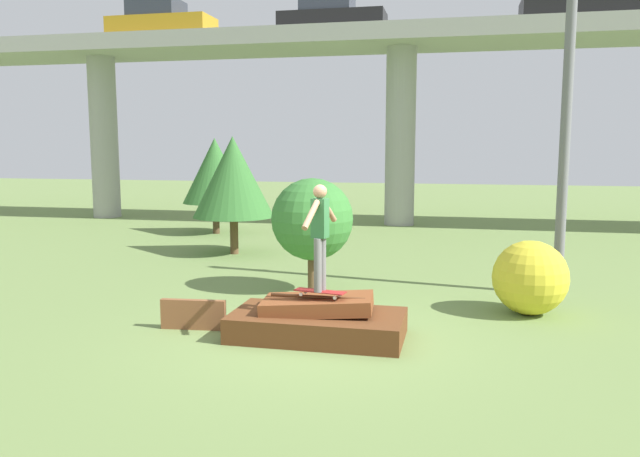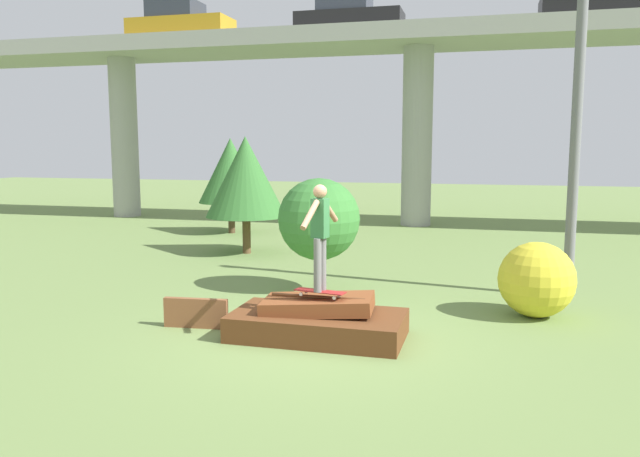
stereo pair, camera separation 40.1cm
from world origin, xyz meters
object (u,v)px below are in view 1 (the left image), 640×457
object	(u,v)px
skateboard	(320,292)
car_on_overpass_left	(582,4)
skater	(320,230)
tree_mid_back	(312,220)
car_on_overpass_mid	(331,18)
bush_yellow_flowering	(530,278)
tree_behind_right	(233,177)
utility_pole	(566,111)
car_on_overpass_right	(160,23)
tree_behind_left	(215,171)

from	to	relation	value
skateboard	car_on_overpass_left	distance (m)	16.74
skater	tree_mid_back	size ratio (longest dim) A/B	0.70
car_on_overpass_mid	tree_mid_back	bearing A→B (deg)	-80.57
tree_mid_back	bush_yellow_flowering	size ratio (longest dim) A/B	1.76
skater	tree_mid_back	world-z (taller)	skater
skateboard	tree_mid_back	bearing A→B (deg)	105.07
tree_behind_right	tree_mid_back	xyz separation A→B (m)	(3.09, -3.90, -0.63)
car_on_overpass_left	utility_pole	xyz separation A→B (m)	(-1.95, -10.18, -4.04)
car_on_overpass_mid	car_on_overpass_right	xyz separation A→B (m)	(-6.58, -0.76, -0.02)
tree_behind_left	car_on_overpass_left	bearing A→B (deg)	16.27
utility_pole	tree_behind_right	xyz separation A→B (m)	(-7.94, 3.09, -1.52)
skater	tree_behind_right	bearing A→B (deg)	119.43
skateboard	tree_behind_right	bearing A→B (deg)	119.43
skater	tree_behind_right	size ratio (longest dim) A/B	0.51
skateboard	car_on_overpass_right	size ratio (longest dim) A/B	0.21
car_on_overpass_mid	utility_pole	xyz separation A→B (m)	(6.79, -10.88, -4.07)
car_on_overpass_left	car_on_overpass_right	xyz separation A→B (m)	(-15.32, -0.06, 0.01)
car_on_overpass_right	tree_behind_left	bearing A→B (deg)	-44.44
car_on_overpass_left	tree_mid_back	bearing A→B (deg)	-121.74
utility_pole	tree_behind_right	world-z (taller)	utility_pole
skater	tree_behind_left	distance (m)	12.09
skateboard	utility_pole	world-z (taller)	utility_pole
utility_pole	bush_yellow_flowering	world-z (taller)	utility_pole
utility_pole	tree_mid_back	distance (m)	5.36
skateboard	car_on_overpass_mid	distance (m)	16.51
skater	tree_mid_back	bearing A→B (deg)	105.07
car_on_overpass_left	tree_behind_right	bearing A→B (deg)	-144.37
tree_behind_left	tree_behind_right	xyz separation A→B (m)	(1.96, -3.63, -0.01)
car_on_overpass_left	tree_behind_left	world-z (taller)	car_on_overpass_left
skateboard	car_on_overpass_right	bearing A→B (deg)	123.78
car_on_overpass_mid	tree_behind_right	size ratio (longest dim) A/B	1.24
utility_pole	bush_yellow_flowering	size ratio (longest dim) A/B	5.33
tree_behind_left	bush_yellow_flowering	world-z (taller)	tree_behind_left
utility_pole	bush_yellow_flowering	bearing A→B (deg)	-113.42
tree_behind_left	car_on_overpass_mid	bearing A→B (deg)	53.11
car_on_overpass_left	car_on_overpass_right	size ratio (longest dim) A/B	1.00
skateboard	tree_mid_back	size ratio (longest dim) A/B	0.36
utility_pole	bush_yellow_flowering	distance (m)	3.48
tree_mid_back	tree_behind_left	bearing A→B (deg)	123.89
car_on_overpass_mid	car_on_overpass_right	bearing A→B (deg)	-173.44
car_on_overpass_right	tree_behind_right	xyz separation A→B (m)	(5.43, -7.03, -5.56)
skateboard	car_on_overpass_right	distance (m)	18.17
car_on_overpass_left	bush_yellow_flowering	world-z (taller)	car_on_overpass_left
car_on_overpass_right	tree_mid_back	xyz separation A→B (m)	(8.52, -10.93, -6.19)
skater	utility_pole	bearing A→B (deg)	43.64
car_on_overpass_right	tree_mid_back	bearing A→B (deg)	-52.05
skateboard	skater	world-z (taller)	skater
car_on_overpass_mid	bush_yellow_flowering	size ratio (longest dim) A/B	3.03
car_on_overpass_right	bush_yellow_flowering	world-z (taller)	car_on_overpass_right
skateboard	car_on_overpass_left	world-z (taller)	car_on_overpass_left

